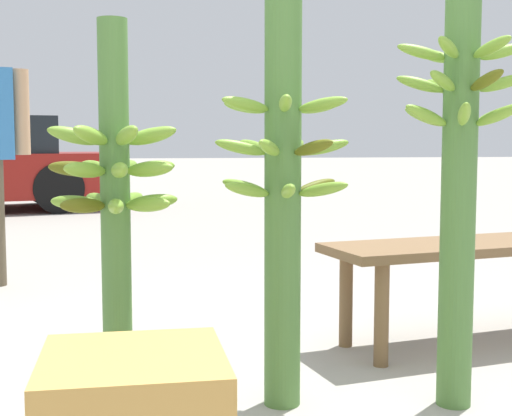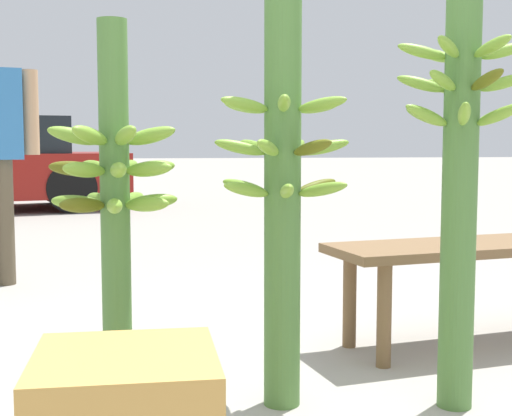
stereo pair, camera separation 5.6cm
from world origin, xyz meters
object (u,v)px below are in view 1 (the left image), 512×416
Objects in this scene: banana_stalk_left at (115,200)px; banana_stalk_right at (460,155)px; market_bench at (476,256)px; banana_stalk_center at (283,163)px.

banana_stalk_left is 0.80× the size of banana_stalk_right.
banana_stalk_center is at bearing -160.28° from market_bench.
banana_stalk_left is at bearing 178.49° from banana_stalk_center.
banana_stalk_right is at bearing -10.70° from banana_stalk_center.
banana_stalk_left is 0.57m from banana_stalk_center.
banana_stalk_center is 1.26m from market_bench.
banana_stalk_right reaches higher than market_bench.
banana_stalk_left is at bearing 173.75° from banana_stalk_right.
banana_stalk_right is at bearing -132.32° from market_bench.
banana_stalk_left is at bearing -170.33° from market_bench.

